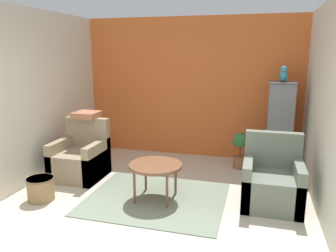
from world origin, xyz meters
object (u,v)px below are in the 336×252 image
at_px(armchair_left, 81,159).
at_px(birdcage, 279,128).
at_px(parrot, 284,74).
at_px(wicker_basket, 41,188).
at_px(armchair_right, 272,183).
at_px(potted_plant, 240,148).
at_px(coffee_table, 156,167).

bearing_deg(armchair_left, birdcage, 20.71).
distance_m(parrot, wicker_basket, 4.17).
height_order(armchair_right, potted_plant, armchair_right).
xyz_separation_m(coffee_table, potted_plant, (1.06, 1.63, -0.10)).
distance_m(armchair_left, potted_plant, 2.77).
bearing_deg(armchair_left, potted_plant, 24.28).
bearing_deg(armchair_right, wicker_basket, -166.86).
relative_size(birdcage, potted_plant, 2.40).
bearing_deg(armchair_right, potted_plant, 110.39).
height_order(coffee_table, parrot, parrot).
height_order(armchair_right, parrot, parrot).
height_order(coffee_table, armchair_left, armchair_left).
xyz_separation_m(coffee_table, birdcage, (1.70, 1.69, 0.28)).
bearing_deg(coffee_table, parrot, 44.81).
distance_m(coffee_table, armchair_right, 1.60).
bearing_deg(wicker_basket, parrot, 33.37).
height_order(parrot, wicker_basket, parrot).
bearing_deg(potted_plant, armchair_right, -69.61).
height_order(coffee_table, birdcage, birdcage).
height_order(armchair_left, potted_plant, armchair_left).
relative_size(armchair_right, parrot, 3.56).
bearing_deg(wicker_basket, birdcage, 33.34).
xyz_separation_m(parrot, wicker_basket, (-3.25, -2.14, -1.50)).
distance_m(armchair_left, armchair_right, 3.04).
bearing_deg(birdcage, parrot, 90.00).
distance_m(armchair_right, parrot, 1.97).
bearing_deg(potted_plant, wicker_basket, -141.44).
bearing_deg(birdcage, coffee_table, -135.23).
relative_size(armchair_right, potted_plant, 1.47).
height_order(armchair_left, birdcage, birdcage).
distance_m(armchair_left, birdcage, 3.41).
distance_m(armchair_left, wicker_basket, 0.96).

